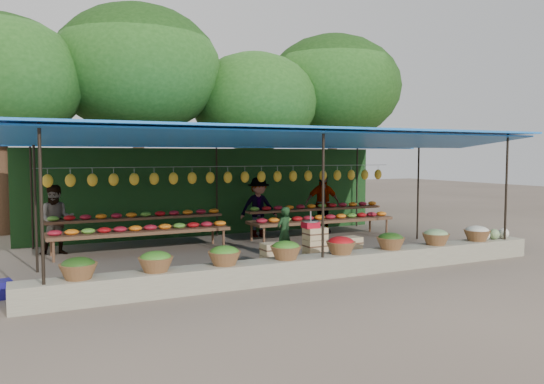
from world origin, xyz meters
name	(u,v)px	position (x,y,z in m)	size (l,w,h in m)	color
ground	(259,253)	(0.00, 0.00, 0.00)	(60.00, 60.00, 0.00)	brown
stone_curb	(318,266)	(0.00, -2.75, 0.20)	(10.60, 0.55, 0.40)	gray
stall_canopy	(257,140)	(0.00, 0.07, 2.67)	(10.80, 6.60, 2.82)	black
produce_baskets	(314,248)	(-0.10, -2.75, 0.56)	(8.98, 0.58, 0.34)	brown
netting_backdrop	(214,192)	(0.00, 3.15, 1.25)	(10.60, 0.06, 2.50)	#214819
tree_row	(198,84)	(0.50, 6.09, 4.70)	(16.51, 5.50, 7.12)	#372114
fruit_table_left	(140,227)	(-2.49, 1.35, 0.61)	(4.21, 0.95, 0.93)	#523120
fruit_table_right	(321,216)	(2.51, 1.35, 0.61)	(4.21, 0.95, 0.93)	#523120
crate_counter	(314,249)	(0.55, -1.64, 0.31)	(2.36, 0.35, 0.77)	tan
weighing_scale	(311,224)	(0.46, -1.64, 0.86)	(0.34, 0.34, 0.36)	red
vendor_seated	(284,232)	(0.26, -0.81, 0.58)	(0.42, 0.28, 1.16)	#183619
customer_left	(57,220)	(-4.31, 1.82, 0.81)	(0.79, 0.62, 1.63)	slate
customer_mid	(259,207)	(1.00, 2.23, 0.84)	(1.09, 0.63, 1.68)	slate
customer_right	(322,203)	(3.03, 2.11, 0.89)	(1.04, 0.43, 1.77)	slate
blue_crate_back	(64,287)	(-4.46, -2.05, 0.13)	(0.44, 0.31, 0.26)	navy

